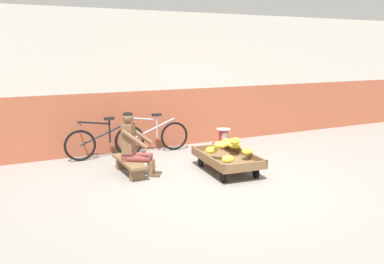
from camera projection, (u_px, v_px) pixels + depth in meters
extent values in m
plane|color=gray|center=(229.00, 185.00, 6.68)|extent=(80.00, 80.00, 0.00)
cube|color=#A35138|center=(159.00, 118.00, 9.28)|extent=(16.00, 0.30, 1.32)
cube|color=beige|center=(158.00, 51.00, 8.98)|extent=(16.00, 0.30, 1.72)
cube|color=brown|center=(227.00, 160.00, 7.36)|extent=(0.97, 1.51, 0.05)
cube|color=brown|center=(207.00, 158.00, 7.21)|extent=(0.17, 1.44, 0.10)
cube|color=brown|center=(246.00, 154.00, 7.49)|extent=(0.17, 1.44, 0.10)
cube|color=brown|center=(211.00, 147.00, 7.99)|extent=(0.84, 0.11, 0.10)
cube|color=brown|center=(246.00, 166.00, 6.71)|extent=(0.84, 0.11, 0.10)
cylinder|color=black|center=(201.00, 162.00, 7.74)|extent=(0.07, 0.18, 0.18)
cylinder|color=black|center=(230.00, 159.00, 7.97)|extent=(0.07, 0.18, 0.18)
cylinder|color=black|center=(223.00, 177.00, 6.82)|extent=(0.07, 0.18, 0.18)
cylinder|color=black|center=(256.00, 173.00, 7.05)|extent=(0.07, 0.18, 0.18)
ellipsoid|color=gold|center=(226.00, 142.00, 7.97)|extent=(0.26, 0.20, 0.13)
ellipsoid|color=gold|center=(228.00, 159.00, 6.70)|extent=(0.28, 0.24, 0.13)
ellipsoid|color=yellow|center=(230.00, 143.00, 7.81)|extent=(0.27, 0.23, 0.13)
ellipsoid|color=yellow|center=(235.00, 145.00, 7.67)|extent=(0.30, 0.29, 0.13)
ellipsoid|color=yellow|center=(247.00, 151.00, 7.22)|extent=(0.30, 0.27, 0.13)
ellipsoid|color=gold|center=(212.00, 150.00, 7.29)|extent=(0.26, 0.21, 0.13)
ellipsoid|color=gold|center=(220.00, 145.00, 7.16)|extent=(0.29, 0.27, 0.13)
ellipsoid|color=gold|center=(235.00, 141.00, 7.44)|extent=(0.29, 0.25, 0.13)
cube|color=brown|center=(129.00, 161.00, 7.22)|extent=(0.32, 1.10, 0.05)
cube|color=brown|center=(123.00, 163.00, 7.58)|extent=(0.24, 0.08, 0.22)
cube|color=brown|center=(137.00, 174.00, 6.91)|extent=(0.24, 0.08, 0.22)
cylinder|color=brown|center=(152.00, 166.00, 7.29)|extent=(0.10, 0.10, 0.27)
cube|color=#4C3D2D|center=(156.00, 172.00, 7.31)|extent=(0.23, 0.19, 0.04)
cylinder|color=brown|center=(141.00, 156.00, 7.28)|extent=(0.41, 0.32, 0.13)
cylinder|color=brown|center=(150.00, 169.00, 7.12)|extent=(0.10, 0.10, 0.27)
cube|color=#4C3D2D|center=(154.00, 175.00, 7.14)|extent=(0.23, 0.19, 0.04)
cylinder|color=brown|center=(139.00, 159.00, 7.10)|extent=(0.41, 0.32, 0.13)
cube|color=brown|center=(129.00, 156.00, 7.20)|extent=(0.33, 0.35, 0.14)
cube|color=brown|center=(129.00, 138.00, 7.14)|extent=(0.32, 0.37, 0.52)
cylinder|color=brown|center=(140.00, 135.00, 7.31)|extent=(0.44, 0.31, 0.36)
cylinder|color=brown|center=(135.00, 139.00, 6.92)|extent=(0.44, 0.31, 0.36)
sphere|color=brown|center=(128.00, 117.00, 7.06)|extent=(0.19, 0.19, 0.19)
ellipsoid|color=black|center=(128.00, 114.00, 7.05)|extent=(0.17, 0.17, 0.09)
cube|color=red|center=(223.00, 149.00, 8.48)|extent=(0.36, 0.28, 0.30)
cylinder|color=#28282D|center=(223.00, 142.00, 8.45)|extent=(0.20, 0.20, 0.03)
cube|color=#C6384C|center=(223.00, 135.00, 8.42)|extent=(0.16, 0.10, 0.24)
cylinder|color=white|center=(225.00, 136.00, 8.37)|extent=(0.13, 0.01, 0.13)
cylinder|color=#B2B5BA|center=(223.00, 129.00, 8.39)|extent=(0.30, 0.30, 0.01)
torus|color=black|center=(80.00, 146.00, 8.09)|extent=(0.64, 0.07, 0.64)
torus|color=black|center=(129.00, 141.00, 8.50)|extent=(0.64, 0.07, 0.64)
cylinder|color=black|center=(105.00, 134.00, 8.26)|extent=(1.03, 0.07, 0.43)
cylinder|color=black|center=(110.00, 131.00, 8.29)|extent=(0.04, 0.04, 0.48)
cylinder|color=black|center=(94.00, 123.00, 8.12)|extent=(0.62, 0.06, 0.12)
cube|color=black|center=(109.00, 118.00, 8.23)|extent=(0.20, 0.11, 0.05)
cylinder|color=black|center=(79.00, 123.00, 8.00)|extent=(0.04, 0.48, 0.03)
torus|color=black|center=(130.00, 140.00, 8.57)|extent=(0.64, 0.08, 0.64)
torus|color=black|center=(174.00, 136.00, 8.98)|extent=(0.64, 0.08, 0.64)
cylinder|color=#9EA0A5|center=(152.00, 129.00, 8.74)|extent=(1.03, 0.08, 0.43)
cylinder|color=#9EA0A5|center=(157.00, 127.00, 8.77)|extent=(0.04, 0.04, 0.48)
cylinder|color=#9EA0A5|center=(143.00, 119.00, 8.61)|extent=(0.62, 0.06, 0.12)
cube|color=black|center=(157.00, 115.00, 8.71)|extent=(0.20, 0.11, 0.05)
cylinder|color=black|center=(129.00, 119.00, 8.48)|extent=(0.05, 0.48, 0.03)
cube|color=#D13D4C|center=(227.00, 155.00, 8.13)|extent=(0.18, 0.12, 0.24)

